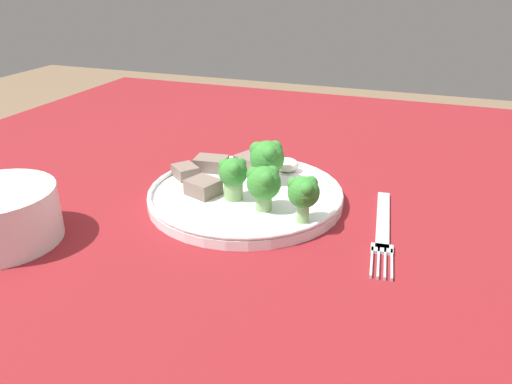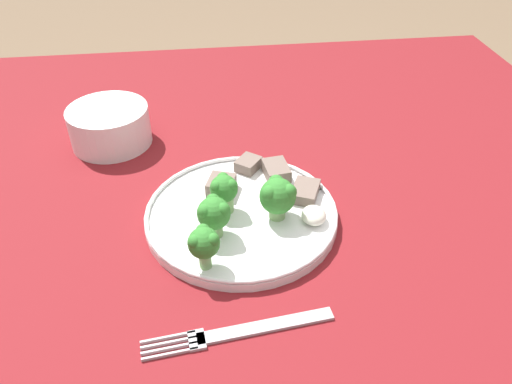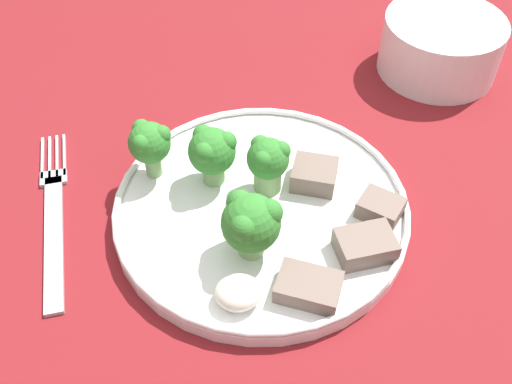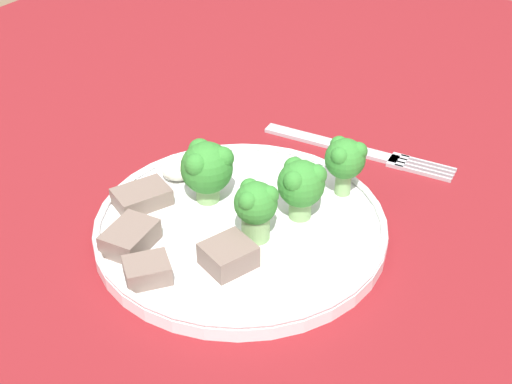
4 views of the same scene
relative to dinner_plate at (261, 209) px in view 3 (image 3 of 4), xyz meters
name	(u,v)px [view 3 (image 3 of 4)]	position (x,y,z in m)	size (l,w,h in m)	color
table	(206,314)	(-0.06, -0.04, -0.10)	(1.31, 1.15, 0.76)	maroon
dinner_plate	(261,209)	(0.00, 0.00, 0.00)	(0.25, 0.25, 0.02)	white
fork	(54,216)	(-0.18, 0.02, -0.01)	(0.04, 0.20, 0.00)	#B2B2B7
cream_bowl	(440,47)	(0.22, 0.19, 0.02)	(0.13, 0.13, 0.06)	white
broccoli_floret_near_rim_left	(149,143)	(-0.09, 0.05, 0.04)	(0.04, 0.04, 0.06)	#7FA866
broccoli_floret_center_left	(268,161)	(0.01, 0.02, 0.04)	(0.04, 0.04, 0.05)	#7FA866
broccoli_floret_back_left	(251,223)	(-0.01, -0.05, 0.04)	(0.05, 0.05, 0.06)	#7FA866
broccoli_floret_front_left	(212,151)	(-0.04, 0.04, 0.04)	(0.04, 0.04, 0.06)	#7FA866
meat_slice_front_slice	(314,175)	(0.05, 0.02, 0.01)	(0.05, 0.05, 0.02)	#756056
meat_slice_middle_slice	(309,287)	(0.02, -0.09, 0.01)	(0.06, 0.05, 0.02)	#756056
meat_slice_rear_slice	(365,245)	(0.08, -0.06, 0.01)	(0.05, 0.04, 0.02)	#756056
meat_slice_edge_slice	(380,208)	(0.10, -0.02, 0.01)	(0.05, 0.04, 0.02)	#756056
sauce_dollop	(238,293)	(-0.03, -0.09, 0.01)	(0.04, 0.03, 0.02)	silver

